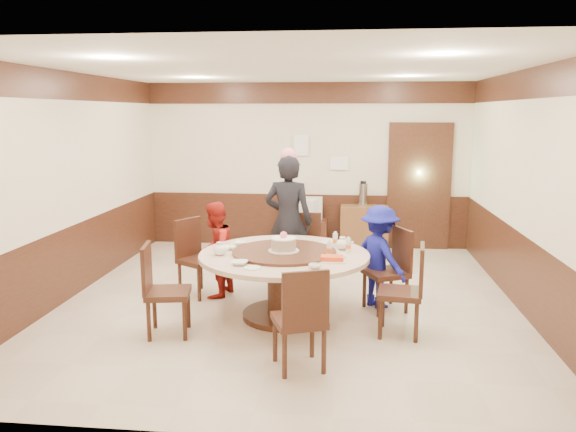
# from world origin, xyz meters

# --- Properties ---
(room) EXTENTS (6.00, 6.04, 2.84)m
(room) POSITION_xyz_m (0.01, 0.01, 1.08)
(room) COLOR beige
(room) RESTS_ON ground
(banquet_table) EXTENTS (1.90, 1.90, 0.78)m
(banquet_table) POSITION_xyz_m (0.01, -0.58, 0.53)
(banquet_table) COLOR #3C1D12
(banquet_table) RESTS_ON ground
(chair_0) EXTENTS (0.59, 0.59, 0.97)m
(chair_0) POSITION_xyz_m (1.18, -0.21, 0.30)
(chair_0) COLOR #3C1D12
(chair_0) RESTS_ON ground
(chair_1) EXTENTS (0.46, 0.47, 0.97)m
(chair_1) POSITION_xyz_m (0.15, 0.62, 0.30)
(chair_1) COLOR #3C1D12
(chair_1) RESTS_ON ground
(chair_2) EXTENTS (0.61, 0.61, 0.97)m
(chair_2) POSITION_xyz_m (-1.17, 0.12, 0.30)
(chair_2) COLOR #3C1D12
(chair_2) RESTS_ON ground
(chair_3) EXTENTS (0.52, 0.51, 0.97)m
(chair_3) POSITION_xyz_m (-1.16, -1.21, 0.30)
(chair_3) COLOR #3C1D12
(chair_3) RESTS_ON ground
(chair_4) EXTENTS (0.57, 0.57, 0.97)m
(chair_4) POSITION_xyz_m (0.29, -1.86, 0.30)
(chair_4) COLOR #3C1D12
(chair_4) RESTS_ON ground
(chair_5) EXTENTS (0.50, 0.49, 0.97)m
(chair_5) POSITION_xyz_m (1.28, -0.96, 0.30)
(chair_5) COLOR #3C1D12
(chair_5) RESTS_ON ground
(person_standing) EXTENTS (0.70, 0.51, 1.76)m
(person_standing) POSITION_xyz_m (-0.07, 0.63, 0.88)
(person_standing) COLOR black
(person_standing) RESTS_ON ground
(person_red) EXTENTS (0.59, 0.68, 1.21)m
(person_red) POSITION_xyz_m (-0.94, 0.07, 0.60)
(person_red) COLOR #A41D15
(person_red) RESTS_ON ground
(person_blue) EXTENTS (0.85, 0.90, 1.23)m
(person_blue) POSITION_xyz_m (1.09, -0.09, 0.61)
(person_blue) COLOR navy
(person_blue) RESTS_ON ground
(birthday_cake) EXTENTS (0.34, 0.34, 0.22)m
(birthday_cake) POSITION_xyz_m (0.00, -0.60, 0.86)
(birthday_cake) COLOR white
(birthday_cake) RESTS_ON banquet_table
(teapot_left) EXTENTS (0.17, 0.15, 0.13)m
(teapot_left) POSITION_xyz_m (-0.69, -0.73, 0.81)
(teapot_left) COLOR white
(teapot_left) RESTS_ON banquet_table
(teapot_right) EXTENTS (0.17, 0.15, 0.13)m
(teapot_right) POSITION_xyz_m (0.65, -0.33, 0.81)
(teapot_right) COLOR white
(teapot_right) RESTS_ON banquet_table
(bowl_0) EXTENTS (0.15, 0.15, 0.04)m
(bowl_0) POSITION_xyz_m (-0.56, -0.22, 0.77)
(bowl_0) COLOR white
(bowl_0) RESTS_ON banquet_table
(bowl_1) EXTENTS (0.13, 0.13, 0.04)m
(bowl_1) POSITION_xyz_m (0.38, -1.15, 0.77)
(bowl_1) COLOR white
(bowl_1) RESTS_ON banquet_table
(bowl_2) EXTENTS (0.17, 0.17, 0.04)m
(bowl_2) POSITION_xyz_m (-0.40, -1.11, 0.77)
(bowl_2) COLOR white
(bowl_2) RESTS_ON banquet_table
(bowl_3) EXTENTS (0.13, 0.13, 0.04)m
(bowl_3) POSITION_xyz_m (0.63, -0.75, 0.77)
(bowl_3) COLOR white
(bowl_3) RESTS_ON banquet_table
(bowl_4) EXTENTS (0.16, 0.16, 0.04)m
(bowl_4) POSITION_xyz_m (-0.66, -0.47, 0.77)
(bowl_4) COLOR white
(bowl_4) RESTS_ON banquet_table
(saucer_near) EXTENTS (0.18, 0.18, 0.01)m
(saucer_near) POSITION_xyz_m (-0.24, -1.23, 0.76)
(saucer_near) COLOR white
(saucer_near) RESTS_ON banquet_table
(saucer_far) EXTENTS (0.18, 0.18, 0.01)m
(saucer_far) POSITION_xyz_m (0.46, -0.08, 0.76)
(saucer_far) COLOR white
(saucer_far) RESTS_ON banquet_table
(shrimp_platter) EXTENTS (0.30, 0.20, 0.06)m
(shrimp_platter) POSITION_xyz_m (0.55, -0.89, 0.78)
(shrimp_platter) COLOR white
(shrimp_platter) RESTS_ON banquet_table
(bottle_0) EXTENTS (0.06, 0.06, 0.16)m
(bottle_0) POSITION_xyz_m (0.51, -0.66, 0.83)
(bottle_0) COLOR silver
(bottle_0) RESTS_ON banquet_table
(bottle_1) EXTENTS (0.06, 0.06, 0.16)m
(bottle_1) POSITION_xyz_m (0.72, -0.48, 0.83)
(bottle_1) COLOR silver
(bottle_1) RESTS_ON banquet_table
(bottle_2) EXTENTS (0.06, 0.06, 0.16)m
(bottle_2) POSITION_xyz_m (0.56, -0.21, 0.83)
(bottle_2) COLOR silver
(bottle_2) RESTS_ON banquet_table
(tv_stand) EXTENTS (0.85, 0.45, 0.50)m
(tv_stand) POSITION_xyz_m (-0.07, 2.75, 0.25)
(tv_stand) COLOR #3C1D12
(tv_stand) RESTS_ON ground
(television) EXTENTS (0.69, 0.14, 0.39)m
(television) POSITION_xyz_m (-0.07, 2.75, 0.70)
(television) COLOR #959598
(television) RESTS_ON tv_stand
(side_cabinet) EXTENTS (0.80, 0.40, 0.75)m
(side_cabinet) POSITION_xyz_m (0.99, 2.78, 0.38)
(side_cabinet) COLOR brown
(side_cabinet) RESTS_ON ground
(thermos) EXTENTS (0.15, 0.15, 0.38)m
(thermos) POSITION_xyz_m (0.96, 2.78, 0.94)
(thermos) COLOR silver
(thermos) RESTS_ON side_cabinet
(notice_left) EXTENTS (0.25, 0.00, 0.35)m
(notice_left) POSITION_xyz_m (-0.10, 2.96, 1.75)
(notice_left) COLOR white
(notice_left) RESTS_ON room
(notice_right) EXTENTS (0.30, 0.00, 0.22)m
(notice_right) POSITION_xyz_m (0.55, 2.96, 1.45)
(notice_right) COLOR white
(notice_right) RESTS_ON room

